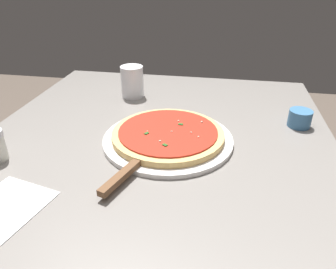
{
  "coord_description": "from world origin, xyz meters",
  "views": [
    {
      "loc": [
        0.71,
        0.15,
        1.17
      ],
      "look_at": [
        0.02,
        0.03,
        0.78
      ],
      "focal_mm": 34.04,
      "sensor_mm": 36.0,
      "label": 1
    }
  ],
  "objects_px": {
    "pizza": "(168,134)",
    "pizza_server": "(132,167)",
    "cup_tall_drink": "(132,82)",
    "napkin_folded_right": "(5,207)",
    "cup_small_sauce": "(300,118)",
    "serving_plate": "(168,139)"
  },
  "relations": [
    {
      "from": "pizza_server",
      "to": "cup_small_sauce",
      "type": "distance_m",
      "value": 0.49
    },
    {
      "from": "cup_tall_drink",
      "to": "cup_small_sauce",
      "type": "relative_size",
      "value": 1.66
    },
    {
      "from": "serving_plate",
      "to": "cup_tall_drink",
      "type": "xyz_separation_m",
      "value": [
        -0.28,
        -0.17,
        0.05
      ]
    },
    {
      "from": "pizza",
      "to": "serving_plate",
      "type": "bearing_deg",
      "value": -109.59
    },
    {
      "from": "pizza_server",
      "to": "cup_small_sauce",
      "type": "relative_size",
      "value": 3.6
    },
    {
      "from": "cup_tall_drink",
      "to": "napkin_folded_right",
      "type": "height_order",
      "value": "cup_tall_drink"
    },
    {
      "from": "cup_tall_drink",
      "to": "napkin_folded_right",
      "type": "bearing_deg",
      "value": -8.51
    },
    {
      "from": "serving_plate",
      "to": "napkin_folded_right",
      "type": "xyz_separation_m",
      "value": [
        0.3,
        -0.26,
        -0.0
      ]
    },
    {
      "from": "pizza",
      "to": "cup_tall_drink",
      "type": "height_order",
      "value": "cup_tall_drink"
    },
    {
      "from": "napkin_folded_right",
      "to": "serving_plate",
      "type": "bearing_deg",
      "value": 139.09
    },
    {
      "from": "pizza",
      "to": "pizza_server",
      "type": "height_order",
      "value": "pizza"
    },
    {
      "from": "pizza_server",
      "to": "cup_small_sauce",
      "type": "xyz_separation_m",
      "value": [
        -0.3,
        0.39,
        0.01
      ]
    },
    {
      "from": "pizza_server",
      "to": "napkin_folded_right",
      "type": "bearing_deg",
      "value": -54.87
    },
    {
      "from": "pizza_server",
      "to": "napkin_folded_right",
      "type": "height_order",
      "value": "pizza_server"
    },
    {
      "from": "serving_plate",
      "to": "pizza",
      "type": "distance_m",
      "value": 0.02
    },
    {
      "from": "cup_small_sauce",
      "to": "pizza",
      "type": "bearing_deg",
      "value": -66.66
    },
    {
      "from": "pizza",
      "to": "pizza_server",
      "type": "relative_size",
      "value": 1.26
    },
    {
      "from": "pizza",
      "to": "napkin_folded_right",
      "type": "bearing_deg",
      "value": -40.91
    },
    {
      "from": "serving_plate",
      "to": "cup_tall_drink",
      "type": "distance_m",
      "value": 0.33
    },
    {
      "from": "cup_tall_drink",
      "to": "napkin_folded_right",
      "type": "distance_m",
      "value": 0.59
    },
    {
      "from": "pizza",
      "to": "cup_small_sauce",
      "type": "height_order",
      "value": "cup_small_sauce"
    },
    {
      "from": "pizza",
      "to": "napkin_folded_right",
      "type": "height_order",
      "value": "pizza"
    }
  ]
}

